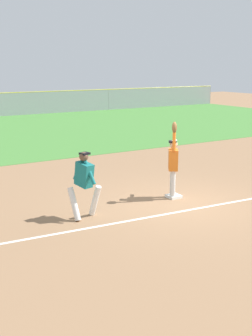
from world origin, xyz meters
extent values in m
plane|color=#936D4C|center=(0.00, 0.00, 0.00)|extent=(76.64, 76.64, 0.00)
cube|color=#478438|center=(0.00, 15.74, 0.01)|extent=(46.02, 16.85, 0.01)
cube|color=white|center=(-3.74, -0.37, 0.00)|extent=(11.98, 0.93, 0.01)
cube|color=white|center=(0.26, 0.53, 0.04)|extent=(0.39, 0.39, 0.08)
cylinder|color=silver|center=(0.27, 0.61, 0.42)|extent=(0.21, 0.21, 0.85)
cylinder|color=silver|center=(0.15, 0.45, 0.42)|extent=(0.21, 0.21, 0.85)
cube|color=orange|center=(0.21, 0.53, 1.15)|extent=(0.46, 0.51, 0.60)
sphere|color=#DBAD84|center=(0.21, 0.53, 1.60)|extent=(0.32, 0.32, 0.23)
cube|color=black|center=(0.19, 0.55, 1.68)|extent=(0.29, 0.29, 0.05)
cylinder|color=orange|center=(0.09, 0.35, 1.76)|extent=(0.13, 0.13, 0.62)
cylinder|color=orange|center=(0.34, 0.71, 1.45)|extent=(0.43, 0.56, 0.09)
ellipsoid|color=brown|center=(0.09, 0.35, 2.12)|extent=(0.27, 0.31, 0.32)
cylinder|color=white|center=(-2.49, 0.27, 0.42)|extent=(0.25, 0.46, 0.85)
cylinder|color=white|center=(-3.07, 0.30, 0.42)|extent=(0.25, 0.46, 0.85)
cube|color=#197272|center=(-2.78, 0.29, 1.15)|extent=(0.38, 0.57, 0.66)
sphere|color=brown|center=(-2.78, 0.29, 1.60)|extent=(0.28, 0.28, 0.23)
cube|color=black|center=(-2.75, 0.29, 1.68)|extent=(0.26, 0.25, 0.05)
cylinder|color=#197272|center=(-2.83, 0.50, 1.23)|extent=(0.18, 0.41, 0.58)
cylinder|color=#197272|center=(-2.73, 0.07, 1.23)|extent=(0.18, 0.41, 0.58)
sphere|color=white|center=(0.31, 0.55, 1.70)|extent=(0.07, 0.07, 0.07)
cylinder|color=gray|center=(11.50, 24.17, 0.85)|extent=(0.08, 0.08, 1.70)
cylinder|color=gray|center=(23.01, 24.17, 0.85)|extent=(0.08, 0.08, 1.70)
cube|color=#B21E1E|center=(6.76, 28.40, 0.57)|extent=(4.49, 2.13, 0.55)
cube|color=#2D333D|center=(6.76, 28.40, 1.05)|extent=(2.29, 1.86, 0.40)
cylinder|color=black|center=(8.15, 29.42, 0.30)|extent=(0.61, 0.25, 0.60)
cylinder|color=black|center=(8.25, 27.53, 0.30)|extent=(0.61, 0.25, 0.60)
cylinder|color=black|center=(5.26, 29.27, 0.30)|extent=(0.61, 0.25, 0.60)
cylinder|color=black|center=(5.36, 27.37, 0.30)|extent=(0.61, 0.25, 0.60)
camera|label=1|loc=(-7.65, -9.56, 3.85)|focal=48.12mm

